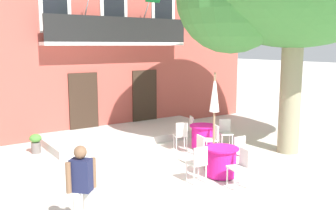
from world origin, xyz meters
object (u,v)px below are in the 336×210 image
object	(u,v)px
cafe_chair_near_tree_3	(225,131)
cafe_umbrella	(214,104)
cafe_chair_near_tree_0	(194,127)
cafe_table_middle	(221,162)
cafe_chair_middle_3	(240,165)
cafe_chair_middle_1	(204,149)
cafe_chair_near_tree_1	(181,134)
cafe_chair_near_tree_2	(213,138)
cafe_chair_middle_2	(198,162)
ground_planter_left	(36,142)
cafe_table_near_tree	(203,136)
cafe_chair_middle_0	(242,151)
pedestrian_near_entrance	(82,187)

from	to	relation	value
cafe_chair_near_tree_3	cafe_umbrella	distance (m)	1.99
cafe_chair_near_tree_0	cafe_umbrella	world-z (taller)	cafe_umbrella
cafe_table_middle	cafe_chair_middle_3	world-z (taller)	cafe_chair_middle_3
cafe_chair_near_tree_3	cafe_chair_middle_1	size ratio (longest dim) A/B	1.00
cafe_chair_near_tree_1	cafe_chair_near_tree_2	world-z (taller)	same
cafe_chair_middle_2	ground_planter_left	xyz separation A→B (m)	(-2.54, 4.78, -0.19)
cafe_table_near_tree	cafe_chair_middle_2	bearing A→B (deg)	-131.81
cafe_chair_middle_0	ground_planter_left	size ratio (longest dim) A/B	1.51
cafe_chair_near_tree_3	cafe_umbrella	world-z (taller)	cafe_umbrella
cafe_table_middle	ground_planter_left	world-z (taller)	cafe_table_middle
cafe_chair_near_tree_2	cafe_chair_middle_2	distance (m)	2.43
cafe_chair_near_tree_1	cafe_umbrella	world-z (taller)	cafe_umbrella
cafe_chair_middle_1	cafe_umbrella	size ratio (longest dim) A/B	0.36
cafe_chair_near_tree_2	pedestrian_near_entrance	size ratio (longest dim) A/B	0.55
cafe_table_middle	cafe_umbrella	world-z (taller)	cafe_umbrella
cafe_chair_middle_0	cafe_chair_middle_3	bearing A→B (deg)	-137.18
cafe_table_middle	cafe_chair_middle_1	size ratio (longest dim) A/B	0.95
cafe_table_middle	ground_planter_left	size ratio (longest dim) A/B	1.44
cafe_chair_middle_2	ground_planter_left	size ratio (longest dim) A/B	1.51
cafe_table_near_tree	cafe_chair_near_tree_0	size ratio (longest dim) A/B	0.95
cafe_chair_near_tree_0	cafe_table_middle	world-z (taller)	cafe_chair_near_tree_0
cafe_chair_near_tree_3	cafe_chair_middle_0	size ratio (longest dim) A/B	1.00
cafe_chair_middle_2	cafe_chair_middle_3	size ratio (longest dim) A/B	1.00
cafe_chair_near_tree_1	cafe_chair_middle_3	size ratio (longest dim) A/B	1.00
cafe_chair_near_tree_2	pedestrian_near_entrance	bearing A→B (deg)	-153.77
cafe_chair_near_tree_0	cafe_chair_near_tree_3	world-z (taller)	same
cafe_chair_near_tree_2	ground_planter_left	xyz separation A→B (m)	(-4.38, 3.20, -0.19)
cafe_chair_near_tree_2	cafe_table_middle	distance (m)	1.92
ground_planter_left	cafe_chair_middle_2	bearing A→B (deg)	-61.98
cafe_table_near_tree	cafe_table_middle	xyz separation A→B (m)	(-1.31, -2.30, 0.00)
cafe_chair_near_tree_2	cafe_chair_near_tree_3	size ratio (longest dim) A/B	1.00
cafe_chair_near_tree_2	cafe_chair_near_tree_3	world-z (taller)	same
cafe_chair_middle_1	cafe_chair_near_tree_0	bearing A→B (deg)	57.12
cafe_umbrella	pedestrian_near_entrance	size ratio (longest dim) A/B	1.55
cafe_chair_near_tree_0	pedestrian_near_entrance	bearing A→B (deg)	-144.48
cafe_table_near_tree	cafe_umbrella	world-z (taller)	cafe_umbrella
cafe_chair_near_tree_1	pedestrian_near_entrance	size ratio (longest dim) A/B	0.55
cafe_table_middle	cafe_chair_middle_2	size ratio (longest dim) A/B	0.95
cafe_chair_middle_0	pedestrian_near_entrance	size ratio (longest dim) A/B	0.55
cafe_chair_near_tree_0	cafe_table_middle	size ratio (longest dim) A/B	1.05
cafe_chair_near_tree_2	cafe_table_near_tree	bearing A→B (deg)	73.19
cafe_chair_near_tree_0	cafe_umbrella	xyz separation A→B (m)	(-0.85, -1.96, 1.14)
cafe_chair_middle_1	cafe_table_near_tree	bearing A→B (deg)	51.08
cafe_table_middle	cafe_chair_middle_0	xyz separation A→B (m)	(0.75, 0.03, 0.14)
cafe_chair_middle_1	ground_planter_left	xyz separation A→B (m)	(-3.35, 4.03, -0.19)
cafe_table_near_tree	cafe_chair_near_tree_3	size ratio (longest dim) A/B	0.95
cafe_table_near_tree	cafe_chair_middle_3	bearing A→B (deg)	-114.58
cafe_chair_middle_0	cafe_chair_middle_2	distance (m)	1.51
cafe_chair_near_tree_0	cafe_chair_near_tree_2	world-z (taller)	same
ground_planter_left	cafe_chair_near_tree_3	bearing A→B (deg)	-27.57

